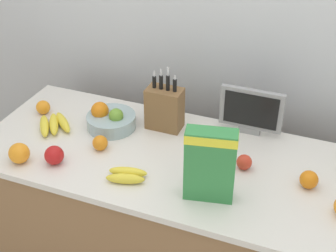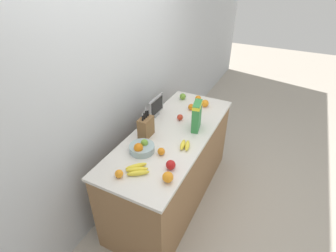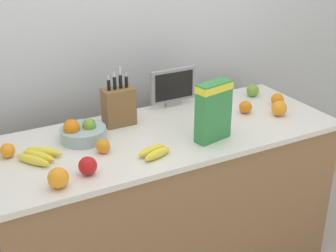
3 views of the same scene
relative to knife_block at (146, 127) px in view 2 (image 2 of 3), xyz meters
The scene contains 18 objects.
ground_plane 1.05m from the knife_block, 51.25° to the right, with size 14.00×14.00×0.00m, color #B2A899.
wall_back 0.50m from the knife_block, 65.77° to the left, with size 9.00×0.06×2.60m.
counter 0.62m from the knife_block, 51.25° to the right, with size 1.86×0.73×0.91m.
knife_block is the anchor object (origin of this frame).
small_monitor 0.40m from the knife_block, 14.13° to the left, with size 0.29×0.03×0.23m.
cereal_box 0.53m from the knife_block, 49.35° to the right, with size 0.20×0.11×0.30m.
fruit_bowl 0.27m from the knife_block, 158.56° to the right, with size 0.23×0.23×0.12m.
banana_bunch_left 0.43m from the knife_block, 89.73° to the right, with size 0.17×0.12×0.04m.
banana_bunch_right 0.53m from the knife_block, 157.66° to the right, with size 0.22×0.23×0.04m.
apple_by_knife_block 0.55m from the knife_block, 127.24° to the right, with size 0.08×0.08×0.08m, color red.
apple_rightmost 0.90m from the knife_block, ahead, with size 0.08×0.08×0.08m, color #6B9E33.
apple_front 0.47m from the knife_block, 22.33° to the right, with size 0.07×0.07×0.07m, color red.
orange_by_cereal 0.73m from the knife_block, 15.97° to the right, with size 0.07×0.07×0.07m, color orange.
orange_near_bowl 0.62m from the knife_block, behind, with size 0.07×0.07×0.07m, color orange.
orange_back_center 0.96m from the knife_block, 11.62° to the right, with size 0.08×0.08×0.08m, color orange.
orange_front_center 0.68m from the knife_block, 134.64° to the right, with size 0.09×0.09×0.09m, color orange.
orange_front_left 0.35m from the knife_block, 125.83° to the right, with size 0.07×0.07×0.07m, color orange.
orange_mid_left 0.90m from the knife_block, 20.60° to the right, with size 0.09×0.09×0.09m, color orange.
Camera 2 is at (-2.00, -0.95, 2.41)m, focal length 28.00 mm.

